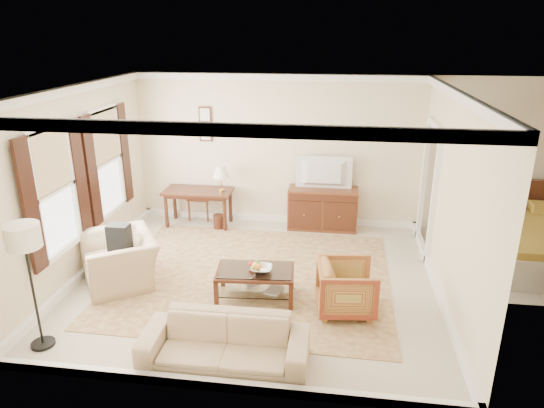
% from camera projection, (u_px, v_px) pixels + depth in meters
% --- Properties ---
extents(room_shell, '(5.51, 5.01, 2.91)m').
position_uv_depth(room_shell, '(255.00, 121.00, 6.68)').
color(room_shell, beige).
rests_on(room_shell, ground).
extents(annex_bedroom, '(3.00, 2.70, 2.90)m').
position_uv_depth(annex_bedroom, '(539.00, 245.00, 7.90)').
color(annex_bedroom, beige).
rests_on(annex_bedroom, ground).
extents(window_front, '(0.12, 1.56, 1.80)m').
position_uv_depth(window_front, '(55.00, 191.00, 6.69)').
color(window_front, '#CCB284').
rests_on(window_front, room_shell).
extents(window_rear, '(0.12, 1.56, 1.80)m').
position_uv_depth(window_rear, '(107.00, 162.00, 8.18)').
color(window_rear, '#CCB284').
rests_on(window_rear, room_shell).
extents(doorway, '(0.10, 1.12, 2.25)m').
position_uv_depth(doorway, '(428.00, 191.00, 8.21)').
color(doorway, white).
rests_on(doorway, room_shell).
extents(rug, '(4.27, 3.67, 0.01)m').
position_uv_depth(rug, '(252.00, 276.00, 7.62)').
color(rug, brown).
rests_on(rug, room_shell).
extents(writing_desk, '(1.32, 0.66, 0.72)m').
position_uv_depth(writing_desk, '(198.00, 195.00, 9.44)').
color(writing_desk, '#3D1C11').
rests_on(writing_desk, room_shell).
extents(desk_chair, '(0.47, 0.47, 1.05)m').
position_uv_depth(desk_chair, '(200.00, 194.00, 9.80)').
color(desk_chair, brown).
rests_on(desk_chair, room_shell).
extents(desk_lamp, '(0.32, 0.32, 0.50)m').
position_uv_depth(desk_lamp, '(221.00, 179.00, 9.26)').
color(desk_lamp, silver).
rests_on(desk_lamp, writing_desk).
extents(framed_prints, '(0.25, 0.04, 0.68)m').
position_uv_depth(framed_prints, '(205.00, 124.00, 9.35)').
color(framed_prints, '#3D1C11').
rests_on(framed_prints, room_shell).
extents(sideboard, '(1.31, 0.50, 0.81)m').
position_uv_depth(sideboard, '(322.00, 209.00, 9.34)').
color(sideboard, brown).
rests_on(sideboard, room_shell).
extents(tv, '(1.01, 0.58, 0.13)m').
position_uv_depth(tv, '(324.00, 163.00, 9.01)').
color(tv, black).
rests_on(tv, sideboard).
extents(coffee_table, '(1.14, 0.72, 0.46)m').
position_uv_depth(coffee_table, '(255.00, 276.00, 6.89)').
color(coffee_table, '#3D1C11').
rests_on(coffee_table, room_shell).
extents(fruit_bowl, '(0.42, 0.42, 0.10)m').
position_uv_depth(fruit_bowl, '(261.00, 268.00, 6.77)').
color(fruit_bowl, silver).
rests_on(fruit_bowl, coffee_table).
extents(book_a, '(0.26, 0.17, 0.38)m').
position_uv_depth(book_a, '(244.00, 283.00, 7.05)').
color(book_a, brown).
rests_on(book_a, coffee_table).
extents(book_b, '(0.27, 0.11, 0.38)m').
position_uv_depth(book_b, '(267.00, 288.00, 6.91)').
color(book_b, brown).
rests_on(book_b, coffee_table).
extents(striped_armchair, '(0.79, 0.84, 0.78)m').
position_uv_depth(striped_armchair, '(347.00, 286.00, 6.56)').
color(striped_armchair, maroon).
rests_on(striped_armchair, room_shell).
extents(club_armchair, '(1.27, 1.38, 1.01)m').
position_uv_depth(club_armchair, '(119.00, 252.00, 7.27)').
color(club_armchair, tan).
rests_on(club_armchair, room_shell).
extents(backpack, '(0.39, 0.37, 0.40)m').
position_uv_depth(backpack, '(119.00, 236.00, 7.24)').
color(backpack, black).
rests_on(backpack, club_armchair).
extents(sofa, '(1.92, 0.57, 0.75)m').
position_uv_depth(sofa, '(224.00, 336.00, 5.51)').
color(sofa, tan).
rests_on(sofa, room_shell).
extents(floor_lamp, '(0.40, 0.40, 1.60)m').
position_uv_depth(floor_lamp, '(24.00, 246.00, 5.50)').
color(floor_lamp, black).
rests_on(floor_lamp, room_shell).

